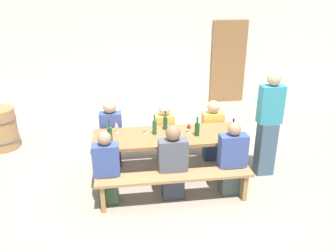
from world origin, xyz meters
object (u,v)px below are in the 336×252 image
at_px(wine_bottle_0, 233,130).
at_px(wine_bottle_2, 155,127).
at_px(standing_host, 268,126).
at_px(wine_barrel, 1,129).
at_px(wooden_door, 228,62).
at_px(wine_bottle_3, 165,123).
at_px(wine_glass_1, 145,126).
at_px(wine_glass_0, 189,126).
at_px(seated_guest_far_1, 165,134).
at_px(seated_guest_near_0, 107,170).
at_px(wine_bottle_4, 197,129).
at_px(bench_near, 175,180).
at_px(seated_guest_far_2, 212,131).
at_px(seated_guest_near_2, 232,161).
at_px(wine_glass_2, 116,125).
at_px(seated_guest_near_1, 173,164).
at_px(wine_bottle_1, 110,134).
at_px(seated_guest_far_0, 112,135).
at_px(tasting_table, 168,139).

relative_size(wine_bottle_0, wine_bottle_2, 0.94).
bearing_deg(standing_host, wine_barrel, -19.10).
distance_m(wooden_door, wine_bottle_2, 4.25).
xyz_separation_m(wine_bottle_3, wine_glass_1, (-0.33, -0.11, 0.01)).
bearing_deg(wine_glass_0, wine_bottle_3, 152.01).
bearing_deg(wine_bottle_3, seated_guest_far_1, 84.73).
bearing_deg(seated_guest_near_0, wine_bottle_3, -50.14).
xyz_separation_m(wine_bottle_2, seated_guest_far_1, (0.22, 0.48, -0.34)).
xyz_separation_m(seated_guest_far_1, wine_barrel, (-2.98, 0.97, -0.13)).
relative_size(wine_bottle_4, wine_glass_1, 1.68).
relative_size(seated_guest_far_1, wine_barrel, 1.38).
relative_size(bench_near, seated_guest_far_2, 2.03).
distance_m(wine_glass_0, seated_guest_near_2, 0.86).
bearing_deg(seated_guest_far_1, wine_glass_2, -67.02).
bearing_deg(bench_near, wine_bottle_0, 26.93).
xyz_separation_m(wine_bottle_0, standing_host, (0.62, 0.14, -0.03)).
distance_m(wine_bottle_2, seated_guest_near_1, 0.72).
bearing_deg(wine_bottle_1, seated_guest_near_2, -13.04).
height_order(wine_glass_2, standing_host, standing_host).
bearing_deg(wine_bottle_4, wine_bottle_2, 167.47).
xyz_separation_m(wine_bottle_3, wine_glass_2, (-0.77, -0.02, 0.02)).
relative_size(wine_glass_0, seated_guest_far_0, 0.13).
height_order(seated_guest_near_2, standing_host, standing_host).
height_order(wine_bottle_4, seated_guest_far_0, seated_guest_far_0).
bearing_deg(seated_guest_far_2, seated_guest_near_0, -58.78).
bearing_deg(standing_host, seated_guest_near_1, 16.61).
relative_size(wooden_door, seated_guest_near_0, 1.92).
distance_m(wine_bottle_0, wine_bottle_4, 0.54).
bearing_deg(tasting_table, seated_guest_far_0, 148.37).
distance_m(seated_guest_far_1, wine_barrel, 3.14).
relative_size(wooden_door, wine_bottle_1, 6.12).
distance_m(wine_glass_0, seated_guest_far_2, 0.80).
relative_size(wine_glass_1, seated_guest_far_2, 0.16).
bearing_deg(wooden_door, standing_host, -97.73).
relative_size(seated_guest_near_2, standing_host, 0.66).
bearing_deg(wine_bottle_3, seated_guest_near_0, -140.14).
bearing_deg(wine_bottle_3, wine_glass_1, -161.40).
height_order(wooden_door, wine_bottle_2, wooden_door).
relative_size(wine_bottle_4, seated_guest_near_0, 0.27).
bearing_deg(wine_bottle_0, wine_glass_2, 166.89).
relative_size(seated_guest_far_2, wine_barrel, 1.39).
height_order(tasting_table, wine_glass_0, wine_glass_0).
distance_m(seated_guest_near_2, standing_host, 0.92).
bearing_deg(seated_guest_far_1, seated_guest_near_1, -1.28).
bearing_deg(seated_guest_near_0, wine_barrel, 44.75).
bearing_deg(seated_guest_far_1, wine_barrel, -107.93).
bearing_deg(wine_glass_1, wine_barrel, 152.09).
bearing_deg(seated_guest_near_0, tasting_table, -59.81).
distance_m(bench_near, wine_bottle_4, 0.90).
xyz_separation_m(wine_bottle_0, seated_guest_near_0, (-1.89, -0.34, -0.34)).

